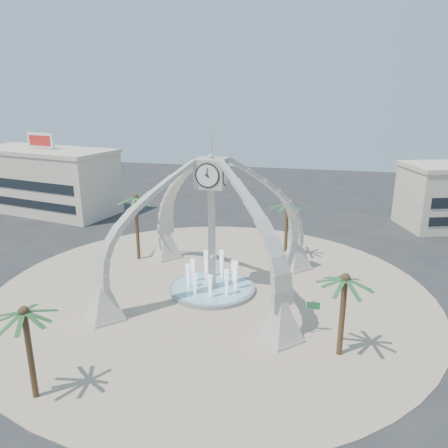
% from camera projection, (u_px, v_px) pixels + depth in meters
% --- Properties ---
extents(ground, '(140.00, 140.00, 0.00)m').
position_uv_depth(ground, '(212.00, 291.00, 40.53)').
color(ground, '#282828').
rests_on(ground, ground).
extents(plaza, '(40.00, 40.00, 0.06)m').
position_uv_depth(plaza, '(212.00, 290.00, 40.52)').
color(plaza, tan).
rests_on(plaza, ground).
extents(clock_tower, '(17.94, 17.94, 16.30)m').
position_uv_depth(clock_tower, '(212.00, 224.00, 38.65)').
color(clock_tower, '#BCB3A7').
rests_on(clock_tower, ground).
extents(fountain, '(8.00, 8.00, 3.62)m').
position_uv_depth(fountain, '(212.00, 288.00, 40.45)').
color(fountain, gray).
rests_on(fountain, ground).
extents(building_nw, '(23.75, 13.73, 11.90)m').
position_uv_depth(building_nw, '(46.00, 180.00, 66.58)').
color(building_nw, beige).
rests_on(building_nw, ground).
extents(palm_east, '(5.03, 5.03, 6.61)m').
position_uv_depth(palm_east, '(345.00, 279.00, 29.01)').
color(palm_east, brown).
rests_on(palm_east, ground).
extents(palm_west, '(4.28, 4.28, 7.82)m').
position_uv_depth(palm_west, '(135.00, 198.00, 46.21)').
color(palm_west, brown).
rests_on(palm_west, ground).
extents(palm_north, '(4.49, 4.49, 7.05)m').
position_uv_depth(palm_north, '(287.00, 204.00, 46.73)').
color(palm_north, brown).
rests_on(palm_north, ground).
extents(palm_south, '(4.80, 4.80, 6.50)m').
position_uv_depth(palm_south, '(24.00, 313.00, 24.73)').
color(palm_south, brown).
rests_on(palm_south, ground).
extents(street_sign, '(1.05, 0.09, 2.84)m').
position_uv_depth(street_sign, '(313.00, 310.00, 32.73)').
color(street_sign, slate).
rests_on(street_sign, ground).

